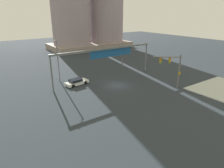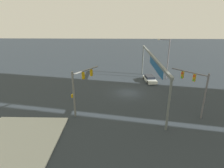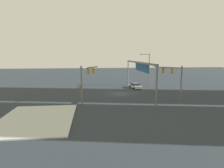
# 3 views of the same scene
# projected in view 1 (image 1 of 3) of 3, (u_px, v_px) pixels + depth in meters

# --- Properties ---
(ground_plane) EXTENTS (163.52, 163.52, 0.00)m
(ground_plane) POSITION_uv_depth(u_px,v_px,m) (117.00, 85.00, 38.38)
(ground_plane) COLOR #272F36
(sidewalk_corner) EXTENTS (12.13, 9.03, 0.15)m
(sidewalk_corner) POSITION_uv_depth(u_px,v_px,m) (224.00, 89.00, 36.45)
(sidewalk_corner) COLOR #B3BBB6
(sidewalk_corner) RESTS_ON ground
(traffic_signal_near_corner) EXTENTS (3.88, 3.62, 6.25)m
(traffic_signal_near_corner) POSITION_uv_depth(u_px,v_px,m) (122.00, 52.00, 47.30)
(traffic_signal_near_corner) COLOR #5D5D63
(traffic_signal_near_corner) RESTS_ON ground
(traffic_signal_opposite_side) EXTENTS (4.25, 3.22, 6.34)m
(traffic_signal_opposite_side) POSITION_uv_depth(u_px,v_px,m) (173.00, 66.00, 35.43)
(traffic_signal_opposite_side) COLOR slate
(traffic_signal_opposite_side) RESTS_ON ground
(streetlamp_curved_arm) EXTENTS (1.86, 2.40, 8.41)m
(streetlamp_curved_arm) POSITION_uv_depth(u_px,v_px,m) (57.00, 58.00, 38.67)
(streetlamp_curved_arm) COLOR slate
(streetlamp_curved_arm) RESTS_ON ground
(overhead_sign_gantry) EXTENTS (22.79, 0.43, 6.69)m
(overhead_sign_gantry) POSITION_uv_depth(u_px,v_px,m) (107.00, 53.00, 39.69)
(overhead_sign_gantry) COLOR slate
(overhead_sign_gantry) RESTS_ON ground
(sedan_car_approaching) EXTENTS (4.74, 2.44, 1.21)m
(sedan_car_approaching) POSITION_uv_depth(u_px,v_px,m) (77.00, 82.00, 38.49)
(sedan_car_approaching) COLOR silver
(sedan_car_approaching) RESTS_ON ground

